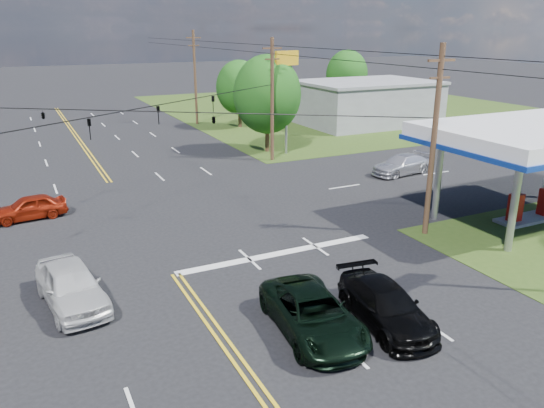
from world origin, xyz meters
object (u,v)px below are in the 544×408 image
gas_canopy (542,137)px  suv_black (386,305)px  pickup_white (71,285)px  tree_right_b (239,87)px  pole_se (434,140)px  tree_right_a (267,95)px  retail_ne (366,104)px  pole_right_far (195,77)px  pole_ne (272,99)px  tree_far_r (347,74)px  pickup_dkgreen (313,314)px

gas_canopy → suv_black: gas_canopy is taller
suv_black → pickup_white: size_ratio=1.00×
tree_right_b → pole_se: bearing=-96.1°
gas_canopy → tree_right_b: bearing=95.0°
gas_canopy → tree_right_a: size_ratio=1.49×
retail_ne → pole_right_far: pole_right_far is taller
tree_right_b → pole_ne: bearing=-103.1°
tree_far_r → pole_se: bearing=-118.3°
tree_right_a → tree_far_r: size_ratio=1.07×
pole_se → tree_far_r: size_ratio=1.25×
tree_right_a → tree_far_r: (20.00, 18.00, -0.33)m
tree_right_a → suv_black: tree_right_a is taller
gas_canopy → pickup_dkgreen: bearing=-164.5°
retail_ne → tree_right_a: bearing=-153.4°
pickup_dkgreen → gas_canopy: bearing=21.8°
suv_black → pickup_white: pickup_white is taller
gas_canopy → tree_right_a: bearing=104.0°
tree_right_b → tree_far_r: tree_far_r is taller
pole_se → tree_right_a: size_ratio=1.16×
tree_far_r → tree_right_b: bearing=-161.1°
gas_canopy → suv_black: (-13.84, -5.20, -4.00)m
pole_ne → pole_right_far: size_ratio=0.95×
tree_right_b → tree_far_r: 18.50m
tree_right_a → pickup_white: (-18.28, -20.87, -4.03)m
tree_right_b → tree_right_a: bearing=-101.8°
retail_ne → pole_ne: pole_ne is taller
tree_right_a → tree_far_r: bearing=42.0°
tree_right_b → suv_black: 40.82m
pole_ne → pole_right_far: (0.00, 19.00, 0.25)m
tree_right_a → pickup_dkgreen: 29.07m
pole_ne → tree_right_a: pole_ne is taller
pole_ne → pickup_white: bearing=-134.0°
retail_ne → pole_se: bearing=-120.4°
pole_right_far → tree_far_r: 21.10m
pole_ne → tree_far_r: size_ratio=1.25×
tree_right_a → pickup_dkgreen: tree_right_a is taller
pole_right_far → tree_right_b: bearing=-48.8°
suv_black → gas_canopy: bearing=28.2°
retail_ne → suv_black: retail_ne is taller
pole_right_far → suv_black: 44.04m
pickup_dkgreen → tree_right_a: bearing=73.8°
pole_ne → tree_far_r: bearing=45.0°
pole_ne → pickup_dkgreen: pole_ne is taller
gas_canopy → tree_right_a: tree_right_a is taller
retail_ne → tree_far_r: size_ratio=1.83×
tree_right_a → pole_ne: bearing=-108.4°
tree_far_r → pickup_dkgreen: bearing=-124.8°
pickup_dkgreen → suv_black: pickup_dkgreen is taller
pole_right_far → pickup_dkgreen: pole_right_far is taller
gas_canopy → pole_ne: bearing=108.9°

